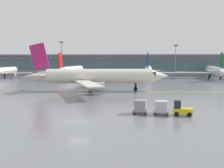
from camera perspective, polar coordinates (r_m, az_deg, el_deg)
name	(u,v)px	position (r m, az deg, el deg)	size (l,w,h in m)	color
ground_plane	(78,122)	(33.06, -7.32, -8.23)	(400.00, 400.00, 0.00)	slate
taxiway_centreline_stripe	(98,92)	(61.36, -3.03, -1.75)	(110.00, 0.36, 0.01)	yellow
terminal_concourse	(122,64)	(124.54, 2.09, 4.28)	(217.91, 11.00, 9.60)	#8C939E
gate_airplane_1	(2,71)	(114.24, -22.86, 2.62)	(25.63, 27.53, 9.13)	silver
gate_airplane_2	(72,70)	(106.75, -8.74, 2.99)	(28.38, 30.65, 10.15)	white
gate_airplane_3	(148,70)	(104.43, 7.87, 2.94)	(28.45, 30.64, 10.15)	silver
gate_airplane_4	(214,71)	(108.97, 21.38, 2.71)	(28.38, 30.65, 10.15)	white
taxiing_regional_jet	(97,77)	(63.00, -3.19, 1.61)	(34.97, 32.32, 11.58)	silver
baggage_tug	(181,109)	(37.59, 14.84, -5.29)	(2.76, 1.90, 2.10)	yellow
cargo_dolly_lead	(161,107)	(37.55, 10.66, -4.96)	(2.28, 1.85, 1.94)	#595B60
cargo_dolly_trailing	(140,106)	(37.76, 6.16, -4.83)	(2.28, 1.85, 1.94)	#595B60
apron_light_mast_1	(62,57)	(119.59, -10.88, 5.76)	(1.80, 0.36, 15.24)	gray
apron_light_mast_2	(175,59)	(118.04, 13.65, 5.31)	(1.80, 0.36, 13.63)	gray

